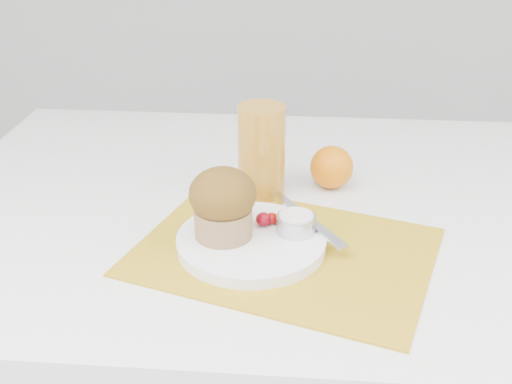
# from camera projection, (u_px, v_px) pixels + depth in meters

# --- Properties ---
(table) EXTENTS (1.20, 0.80, 0.75)m
(table) POSITION_uv_depth(u_px,v_px,m) (295.00, 379.00, 1.20)
(table) COLOR white
(table) RESTS_ON ground
(placemat) EXTENTS (0.47, 0.40, 0.00)m
(placemat) POSITION_uv_depth(u_px,v_px,m) (284.00, 251.00, 0.90)
(placemat) COLOR gold
(placemat) RESTS_ON table
(plate) EXTENTS (0.25, 0.25, 0.02)m
(plate) POSITION_uv_depth(u_px,v_px,m) (251.00, 242.00, 0.90)
(plate) COLOR white
(plate) RESTS_ON placemat
(ramekin) EXTENTS (0.07, 0.07, 0.02)m
(ramekin) POSITION_uv_depth(u_px,v_px,m) (296.00, 224.00, 0.90)
(ramekin) COLOR #BABABE
(ramekin) RESTS_ON plate
(cream) EXTENTS (0.05, 0.05, 0.01)m
(cream) POSITION_uv_depth(u_px,v_px,m) (296.00, 216.00, 0.90)
(cream) COLOR white
(cream) RESTS_ON ramekin
(raspberry_near) EXTENTS (0.02, 0.02, 0.02)m
(raspberry_near) POSITION_uv_depth(u_px,v_px,m) (263.00, 219.00, 0.92)
(raspberry_near) COLOR #5F020C
(raspberry_near) RESTS_ON plate
(raspberry_far) EXTENTS (0.02, 0.02, 0.02)m
(raspberry_far) POSITION_uv_depth(u_px,v_px,m) (272.00, 218.00, 0.92)
(raspberry_far) COLOR #630502
(raspberry_far) RESTS_ON plate
(butter_knife) EXTENTS (0.11, 0.16, 0.00)m
(butter_knife) POSITION_uv_depth(u_px,v_px,m) (307.00, 219.00, 0.94)
(butter_knife) COLOR silver
(butter_knife) RESTS_ON plate
(orange) EXTENTS (0.07, 0.07, 0.07)m
(orange) POSITION_uv_depth(u_px,v_px,m) (332.00, 167.00, 1.07)
(orange) COLOR orange
(orange) RESTS_ON table
(juice_glass) EXTENTS (0.09, 0.09, 0.15)m
(juice_glass) POSITION_uv_depth(u_px,v_px,m) (262.00, 152.00, 1.02)
(juice_glass) COLOR #C48324
(juice_glass) RESTS_ON table
(muffin) EXTENTS (0.09, 0.09, 0.10)m
(muffin) POSITION_uv_depth(u_px,v_px,m) (223.00, 203.00, 0.88)
(muffin) COLOR #A2784E
(muffin) RESTS_ON plate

